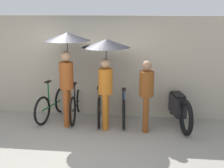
{
  "coord_description": "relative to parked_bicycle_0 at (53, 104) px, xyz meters",
  "views": [
    {
      "loc": [
        1.47,
        -5.8,
        2.74
      ],
      "look_at": [
        0.64,
        1.08,
        1.0
      ],
      "focal_mm": 50.0,
      "sensor_mm": 36.0,
      "label": 1
    }
  ],
  "objects": [
    {
      "name": "ground_plane",
      "position": [
        0.88,
        -1.38,
        -0.36
      ],
      "size": [
        30.0,
        30.0,
        0.0
      ],
      "primitive_type": "plane",
      "color": "gray"
    },
    {
      "name": "parked_bicycle_1",
      "position": [
        0.59,
        0.05,
        0.01
      ],
      "size": [
        0.44,
        1.68,
        1.0
      ],
      "rotation": [
        0.0,
        0.0,
        1.63
      ],
      "color": "black",
      "rests_on": "ground"
    },
    {
      "name": "pedestrian_leading",
      "position": [
        0.51,
        -0.35,
        1.35
      ],
      "size": [
        1.05,
        1.05,
        2.16
      ],
      "rotation": [
        0.0,
        0.0,
        -0.08
      ],
      "color": "#9E4C1E",
      "rests_on": "ground"
    },
    {
      "name": "parked_bicycle_0",
      "position": [
        0.0,
        0.0,
        0.0
      ],
      "size": [
        0.52,
        1.62,
        1.0
      ],
      "rotation": [
        0.0,
        0.0,
        1.35
      ],
      "color": "black",
      "rests_on": "ground"
    },
    {
      "name": "parked_bicycle_2",
      "position": [
        1.18,
        0.0,
        0.02
      ],
      "size": [
        0.44,
        1.72,
        1.03
      ],
      "rotation": [
        0.0,
        0.0,
        1.7
      ],
      "color": "black",
      "rests_on": "ground"
    },
    {
      "name": "back_wall",
      "position": [
        0.88,
        0.43,
        0.9
      ],
      "size": [
        11.06,
        0.12,
        2.52
      ],
      "color": "#B2A893",
      "rests_on": "ground"
    },
    {
      "name": "pedestrian_trailing",
      "position": [
        2.32,
        -0.56,
        0.57
      ],
      "size": [
        0.32,
        0.32,
        1.6
      ],
      "rotation": [
        0.0,
        0.0,
        0.03
      ],
      "color": "brown",
      "rests_on": "ground"
    },
    {
      "name": "pedestrian_center",
      "position": [
        1.41,
        -0.42,
        1.27
      ],
      "size": [
        1.08,
        1.08,
        2.03
      ],
      "rotation": [
        0.0,
        0.0,
        0.02
      ],
      "color": "#C66B1E",
      "rests_on": "ground"
    },
    {
      "name": "parked_bicycle_3",
      "position": [
        1.77,
        0.02,
        -0.0
      ],
      "size": [
        0.44,
        1.7,
        1.02
      ],
      "rotation": [
        0.0,
        0.0,
        1.67
      ],
      "color": "black",
      "rests_on": "ground"
    },
    {
      "name": "motorcycle",
      "position": [
        3.05,
        -0.03,
        0.07
      ],
      "size": [
        0.68,
        2.06,
        0.96
      ],
      "rotation": [
        0.0,
        0.0,
        1.77
      ],
      "color": "black",
      "rests_on": "ground"
    }
  ]
}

